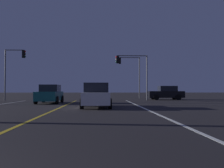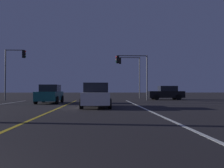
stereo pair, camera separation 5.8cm
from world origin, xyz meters
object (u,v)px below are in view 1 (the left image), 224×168
car_oncoming (50,94)px  traffic_light_far_right (130,68)px  traffic_light_near_left (15,63)px  traffic_light_near_right (132,66)px  car_lead_same_lane (96,96)px  car_crossing_side (166,93)px

car_oncoming → traffic_light_far_right: (8.69, 11.11, 3.47)m
traffic_light_near_left → traffic_light_far_right: (13.96, 5.50, 0.01)m
car_oncoming → traffic_light_near_right: size_ratio=0.81×
traffic_light_near_left → traffic_light_far_right: size_ratio=1.01×
car_lead_same_lane → traffic_light_near_left: 15.14m
car_lead_same_lane → car_oncoming: bearing=38.5°
car_crossing_side → car_lead_same_lane: bearing=56.1°
car_oncoming → traffic_light_far_right: bearing=142.0°
car_lead_same_lane → traffic_light_near_right: size_ratio=0.81×
car_crossing_side → car_oncoming: bearing=28.3°
traffic_light_near_left → traffic_light_near_right: bearing=-0.0°
car_lead_same_lane → car_crossing_side: same height
car_oncoming → traffic_light_near_right: (8.28, 5.61, 3.15)m
traffic_light_near_left → traffic_light_far_right: 15.00m
traffic_light_near_right → traffic_light_far_right: (0.41, 5.50, 0.33)m
traffic_light_near_right → traffic_light_far_right: bearing=-94.3°
car_oncoming → traffic_light_near_left: 8.43m
car_crossing_side → traffic_light_near_left: 18.33m
traffic_light_far_right → car_lead_same_lane: bearing=75.5°
traffic_light_near_left → traffic_light_far_right: bearing=21.5°
car_oncoming → traffic_light_near_right: bearing=124.1°
car_oncoming → car_crossing_side: bearing=118.3°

